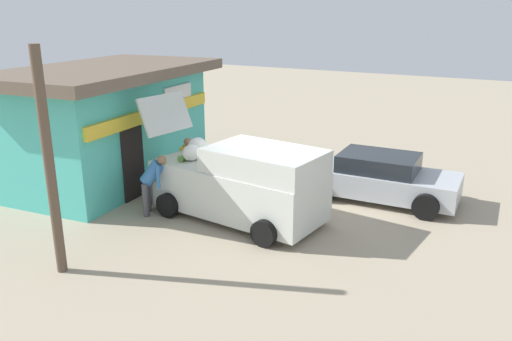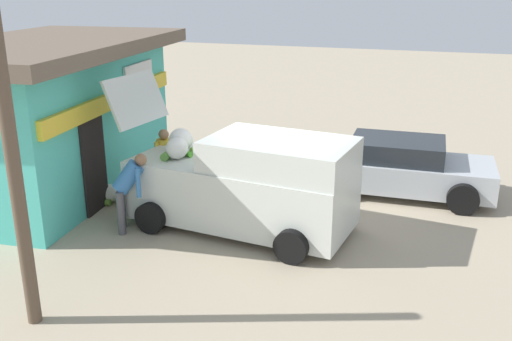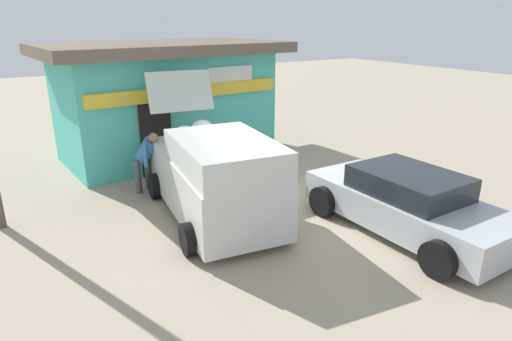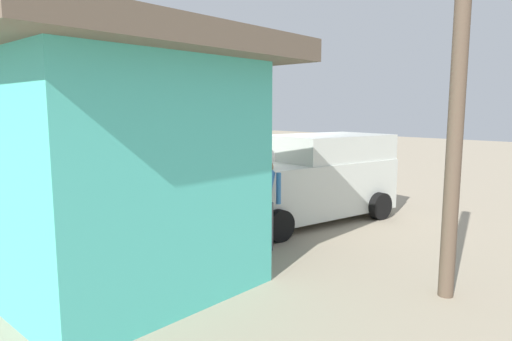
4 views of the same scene
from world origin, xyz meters
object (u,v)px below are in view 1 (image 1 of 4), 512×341
Objects in this scene: customer_bending at (152,179)px; unloaded_banana_pile at (146,186)px; storefront_bar at (110,122)px; parked_sedan at (378,178)px; vendor_standing at (189,162)px; paint_bucket at (233,166)px; delivery_van at (241,182)px.

customer_bending is 2.06× the size of unloaded_banana_pile.
storefront_bar reaches higher than customer_bending.
parked_sedan is at bearing -66.32° from unloaded_banana_pile.
storefront_bar is 2.94m from vendor_standing.
parked_sedan is 6.57m from unloaded_banana_pile.
vendor_standing is 1.06× the size of customer_bending.
delivery_van is at bearing -145.95° from paint_bucket.
storefront_bar is 2.32m from unloaded_banana_pile.
storefront_bar is at bearing 60.55° from customer_bending.
vendor_standing reaches higher than paint_bucket.
vendor_standing is at bearing -178.59° from paint_bucket.
parked_sedan is at bearing -40.63° from delivery_van.
parked_sedan is (3.03, -2.60, -0.35)m from delivery_van.
storefront_bar is at bearing 75.41° from unloaded_banana_pile.
vendor_standing reaches higher than unloaded_banana_pile.
vendor_standing is 1.51m from unloaded_banana_pile.
parked_sedan is at bearing -65.52° from vendor_standing.
parked_sedan is at bearing -93.72° from paint_bucket.
delivery_van is at bearing -96.59° from unloaded_banana_pile.
storefront_bar is 4.73× the size of customer_bending.
customer_bending reaches higher than paint_bucket.
storefront_bar is 4.48× the size of vendor_standing.
customer_bending is 4.22m from paint_bucket.
parked_sedan reaches higher than paint_bucket.
customer_bending is (-0.80, 2.15, -0.02)m from delivery_van.
unloaded_banana_pile is at bearing 110.41° from vendor_standing.
unloaded_banana_pile is (1.20, 1.25, -0.75)m from customer_bending.
customer_bending is (-3.83, 4.75, 0.33)m from parked_sedan.
vendor_standing is at bearing -89.34° from storefront_bar.
unloaded_banana_pile is (0.39, 3.41, -0.78)m from delivery_van.
vendor_standing is 1.65m from customer_bending.
vendor_standing is at bearing 114.48° from parked_sedan.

